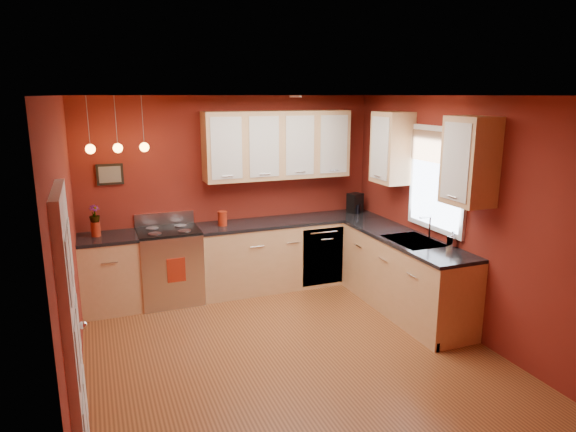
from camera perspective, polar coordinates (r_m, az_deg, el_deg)
name	(u,v)px	position (r m, az deg, el deg)	size (l,w,h in m)	color
floor	(288,351)	(5.54, -0.02, -14.73)	(4.20, 4.20, 0.00)	#94542B
ceiling	(288,95)	(4.89, -0.02, 13.25)	(4.00, 4.20, 0.02)	beige
wall_back	(232,193)	(7.01, -6.24, 2.51)	(4.00, 0.02, 2.60)	maroon
wall_front	(411,313)	(3.30, 13.50, -10.39)	(4.00, 0.02, 2.60)	maroon
wall_left	(69,252)	(4.75, -23.19, -3.75)	(0.02, 4.20, 2.60)	maroon
wall_right	(453,214)	(6.06, 17.91, 0.22)	(0.02, 4.20, 2.60)	maroon
base_cabinets_back_left	(110,275)	(6.72, -19.15, -6.17)	(0.70, 0.60, 0.90)	tan
base_cabinets_back_right	(290,254)	(7.17, 0.22, -4.19)	(2.54, 0.60, 0.90)	tan
base_cabinets_right	(404,276)	(6.46, 12.78, -6.51)	(0.60, 2.10, 0.90)	tan
counter_back_left	(107,238)	(6.58, -19.46, -2.30)	(0.70, 0.62, 0.04)	black
counter_back_right	(290,221)	(7.04, 0.23, -0.54)	(2.54, 0.62, 0.04)	black
counter_right	(406,239)	(6.32, 13.00, -2.50)	(0.62, 2.10, 0.04)	black
gas_range	(170,265)	(6.76, -12.97, -5.35)	(0.76, 0.64, 1.11)	silver
dishwasher_front	(323,257)	(7.05, 3.90, -4.51)	(0.60, 0.02, 0.80)	silver
sink	(414,243)	(6.21, 13.78, -2.88)	(0.50, 0.70, 0.33)	gray
window	(437,176)	(6.20, 16.25, 4.28)	(0.06, 1.02, 1.22)	white
door_left_wall	(73,343)	(3.72, -22.78, -12.93)	(0.12, 0.82, 2.05)	white
upper_cabinets_back	(278,145)	(6.94, -1.15, 7.89)	(2.00, 0.35, 0.90)	tan
upper_cabinets_right	(427,154)	(6.10, 15.14, 6.69)	(0.35, 1.95, 0.90)	tan
wall_picture	(110,174)	(6.71, -19.18, 4.40)	(0.32, 0.03, 0.26)	black
pendant_lights	(118,147)	(6.35, -18.39, 7.25)	(0.71, 0.11, 0.66)	gray
red_canister	(222,218)	(6.73, -7.29, -0.27)	(0.13, 0.13, 0.19)	#9B2410
red_vase	(96,229)	(6.60, -20.59, -1.37)	(0.11, 0.11, 0.18)	#9B2410
flowers	(94,214)	(6.56, -20.72, 0.17)	(0.13, 0.13, 0.22)	#9B2410
coffee_maker	(355,204)	(7.49, 7.48, 1.36)	(0.23, 0.23, 0.28)	black
soap_pump	(452,239)	(6.02, 17.80, -2.47)	(0.08, 0.09, 0.19)	silver
dish_towel	(176,270)	(6.44, -12.31, -5.89)	(0.22, 0.02, 0.30)	#9B2410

